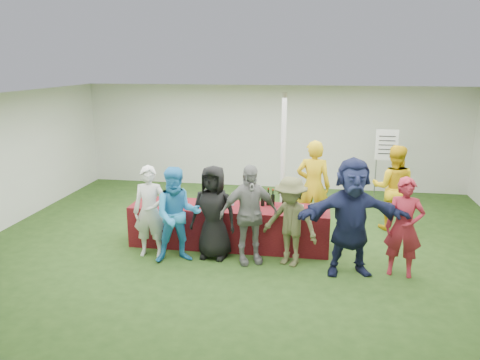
% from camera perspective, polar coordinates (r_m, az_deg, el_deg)
% --- Properties ---
extents(ground, '(60.00, 60.00, 0.00)m').
position_cam_1_polar(ground, '(8.92, 1.29, -7.43)').
color(ground, '#284719').
rests_on(ground, ground).
extents(tent, '(10.00, 10.00, 10.00)m').
position_cam_1_polar(tent, '(9.63, 5.29, 2.55)').
color(tent, white).
rests_on(tent, ground).
extents(serving_table, '(3.60, 0.80, 0.75)m').
position_cam_1_polar(serving_table, '(8.60, -1.32, -5.60)').
color(serving_table, maroon).
rests_on(serving_table, ground).
extents(wine_bottles, '(0.85, 0.15, 0.32)m').
position_cam_1_polar(wine_bottles, '(8.48, 3.50, -2.38)').
color(wine_bottles, black).
rests_on(wine_bottles, serving_table).
extents(wine_glasses, '(2.78, 0.11, 0.16)m').
position_cam_1_polar(wine_glasses, '(8.32, -4.98, -2.82)').
color(wine_glasses, silver).
rests_on(wine_glasses, serving_table).
extents(water_bottle, '(0.07, 0.07, 0.23)m').
position_cam_1_polar(water_bottle, '(8.52, -0.95, -2.41)').
color(water_bottle, silver).
rests_on(water_bottle, serving_table).
extents(bar_towel, '(0.25, 0.18, 0.03)m').
position_cam_1_polar(bar_towel, '(8.39, 9.43, -3.51)').
color(bar_towel, white).
rests_on(bar_towel, serving_table).
extents(dump_bucket, '(0.23, 0.23, 0.18)m').
position_cam_1_polar(dump_bucket, '(8.11, 9.24, -3.57)').
color(dump_bucket, slate).
rests_on(dump_bucket, serving_table).
extents(wine_list_sign, '(0.50, 0.03, 1.80)m').
position_cam_1_polar(wine_list_sign, '(11.18, 17.40, 3.42)').
color(wine_list_sign, slate).
rests_on(wine_list_sign, ground).
extents(staff_pourer, '(0.70, 0.49, 1.84)m').
position_cam_1_polar(staff_pourer, '(9.27, 8.92, -0.77)').
color(staff_pourer, gold).
rests_on(staff_pourer, ground).
extents(staff_back, '(0.92, 0.77, 1.72)m').
position_cam_1_polar(staff_back, '(9.78, 18.17, -0.89)').
color(staff_back, yellow).
rests_on(staff_back, ground).
extents(customer_0, '(0.61, 0.43, 1.60)m').
position_cam_1_polar(customer_0, '(8.18, -10.90, -3.80)').
color(customer_0, silver).
rests_on(customer_0, ground).
extents(customer_1, '(0.96, 0.86, 1.63)m').
position_cam_1_polar(customer_1, '(7.87, -7.63, -4.26)').
color(customer_1, '#298CD3').
rests_on(customer_1, ground).
extents(customer_2, '(0.84, 0.59, 1.62)m').
position_cam_1_polar(customer_2, '(7.97, -3.25, -3.95)').
color(customer_2, black).
rests_on(customer_2, ground).
extents(customer_3, '(1.07, 0.78, 1.69)m').
position_cam_1_polar(customer_3, '(7.75, 1.08, -4.21)').
color(customer_3, slate).
rests_on(customer_3, ground).
extents(customer_4, '(1.12, 0.91, 1.51)m').
position_cam_1_polar(customer_4, '(7.72, 6.16, -5.07)').
color(customer_4, brown).
rests_on(customer_4, ground).
extents(customer_5, '(1.82, 0.88, 1.89)m').
position_cam_1_polar(customer_5, '(7.51, 13.41, -4.42)').
color(customer_5, '#181E41').
rests_on(customer_5, ground).
extents(customer_6, '(0.64, 0.48, 1.59)m').
position_cam_1_polar(customer_6, '(7.74, 19.37, -5.47)').
color(customer_6, maroon).
rests_on(customer_6, ground).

